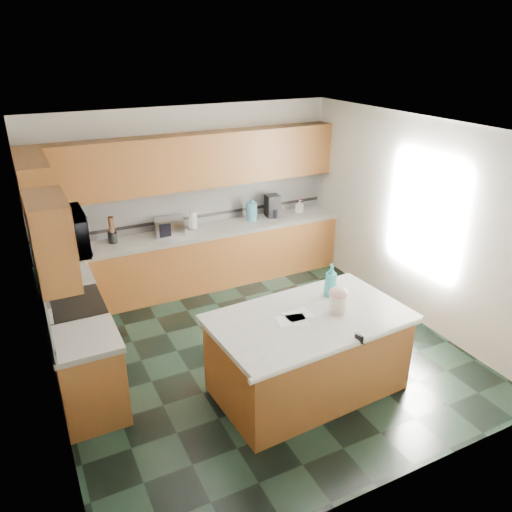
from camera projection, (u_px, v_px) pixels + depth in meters
floor at (258, 351)px, 6.19m from camera, size 4.60×4.60×0.00m
ceiling at (258, 130)px, 5.11m from camera, size 4.60×4.60×0.00m
wall_back at (189, 197)px, 7.55m from camera, size 4.60×0.04×2.70m
wall_front at (397, 358)px, 3.75m from camera, size 4.60×0.04×2.70m
wall_left at (38, 294)px, 4.70m from camera, size 0.04×4.60×2.70m
wall_right at (414, 220)px, 6.60m from camera, size 0.04×4.60×2.70m
back_base_cab at (199, 261)px, 7.65m from camera, size 4.60×0.60×0.86m
back_countertop at (198, 233)px, 7.47m from camera, size 4.60×0.64×0.06m
back_upper_cab at (191, 161)px, 7.16m from camera, size 4.60×0.33×0.78m
back_backsplash at (190, 205)px, 7.57m from camera, size 4.60×0.02×0.63m
back_accent_band at (191, 218)px, 7.64m from camera, size 4.60×0.01×0.05m
left_base_cab_rear at (69, 310)px, 6.25m from camera, size 0.60×0.82×0.86m
left_counter_rear at (64, 277)px, 6.07m from camera, size 0.64×0.82×0.06m
left_base_cab_front at (91, 378)px, 5.00m from camera, size 0.60×0.72×0.86m
left_counter_front at (85, 339)px, 4.81m from camera, size 0.64×0.72×0.06m
left_backsplash at (39, 281)px, 5.21m from camera, size 0.02×2.30×0.63m
left_accent_band at (43, 297)px, 5.29m from camera, size 0.01×2.30×0.05m
left_upper_cab_rear at (36, 193)px, 5.70m from camera, size 0.33×1.09×0.78m
left_upper_cab_front at (52, 241)px, 4.34m from camera, size 0.33×0.72×0.78m
range_body at (79, 341)px, 5.60m from camera, size 0.60×0.76×0.88m
range_oven_door at (106, 338)px, 5.74m from camera, size 0.02×0.68×0.55m
range_cooktop at (73, 305)px, 5.42m from camera, size 0.62×0.78×0.04m
range_handle at (104, 308)px, 5.60m from camera, size 0.02×0.66×0.02m
range_backguard at (46, 300)px, 5.26m from camera, size 0.06×0.76×0.18m
microwave at (61, 233)px, 5.08m from camera, size 0.50×0.73×0.41m
island_base at (308, 355)px, 5.36m from camera, size 2.00×1.22×0.86m
island_top at (310, 318)px, 5.18m from camera, size 2.11×1.33×0.06m
island_bullnose at (344, 348)px, 4.68m from camera, size 2.04×0.18×0.06m
treat_jar at (338, 304)px, 5.21m from camera, size 0.23×0.23×0.19m
treat_jar_lid at (339, 293)px, 5.16m from camera, size 0.20×0.20×0.12m
treat_jar_knob at (339, 289)px, 5.14m from camera, size 0.06×0.02×0.02m
treat_jar_knob_end_l at (336, 290)px, 5.13m from camera, size 0.03×0.03×0.03m
treat_jar_knob_end_r at (341, 289)px, 5.15m from camera, size 0.03×0.03×0.03m
soap_bottle_island at (331, 280)px, 5.50m from camera, size 0.19×0.19×0.38m
paper_sheet_a at (298, 315)px, 5.18m from camera, size 0.29×0.22×0.00m
paper_sheet_b at (292, 320)px, 5.08m from camera, size 0.35×0.29×0.00m
clamp_body at (359, 338)px, 4.76m from camera, size 0.04×0.10×0.08m
clamp_handle at (362, 343)px, 4.72m from camera, size 0.01×0.07×0.01m
knife_block at (65, 243)px, 6.69m from camera, size 0.17×0.20×0.26m
utensil_crock at (113, 238)px, 6.99m from camera, size 0.12×0.12×0.15m
utensil_bundle at (111, 225)px, 6.91m from camera, size 0.07×0.07×0.23m
toaster_oven at (169, 226)px, 7.28m from camera, size 0.46×0.36×0.24m
toaster_oven_door at (172, 229)px, 7.17m from camera, size 0.38×0.01×0.20m
paper_towel at (193, 220)px, 7.47m from camera, size 0.12×0.12×0.27m
paper_towel_base at (194, 228)px, 7.53m from camera, size 0.18×0.18×0.01m
water_jug at (251, 212)px, 7.83m from camera, size 0.18×0.18×0.29m
water_jug_neck at (251, 201)px, 7.76m from camera, size 0.08×0.08×0.04m
coffee_maker at (272, 206)px, 7.99m from camera, size 0.24×0.26×0.36m
coffee_carafe at (274, 213)px, 7.99m from camera, size 0.15×0.15×0.15m
soap_bottle_back at (299, 206)px, 8.20m from camera, size 0.14×0.14×0.22m
soap_back_cap at (300, 199)px, 8.15m from camera, size 0.02×0.02×0.03m
window_light_proxy at (425, 214)px, 6.36m from camera, size 0.02×1.40×1.10m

